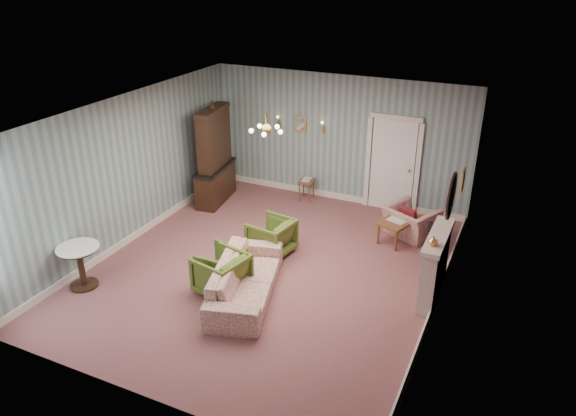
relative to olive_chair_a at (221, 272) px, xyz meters
The scene contains 27 objects.
floor 1.13m from the olive_chair_a, 68.59° to the left, with size 7.00×7.00×0.00m, color #874E4F.
ceiling 2.72m from the olive_chair_a, 68.59° to the left, with size 7.00×7.00×0.00m, color white.
wall_back 4.63m from the olive_chair_a, 85.07° to the left, with size 6.00×6.00×0.00m, color slate.
wall_front 2.75m from the olive_chair_a, 81.24° to the right, with size 6.00×6.00×0.00m, color slate.
wall_left 2.99m from the olive_chair_a, 159.30° to the left, with size 7.00×7.00×0.00m, color slate.
wall_right 3.68m from the olive_chair_a, 16.25° to the left, with size 7.00×7.00×0.00m, color slate.
wall_right_floral 3.67m from the olive_chair_a, 16.32° to the left, with size 7.00×7.00×0.00m, color #AB5570.
door 4.81m from the olive_chair_a, 69.22° to the left, with size 1.12×0.12×2.16m, color white, non-canonical shape.
olive_chair_a is the anchor object (origin of this frame).
olive_chair_b 0.30m from the olive_chair_a, 121.72° to the left, with size 0.69×0.64×0.71m, color #4F6222.
olive_chair_c 1.56m from the olive_chair_a, 84.03° to the left, with size 0.75×0.70×0.77m, color #4F6222.
sofa_chintz 0.43m from the olive_chair_a, ahead, with size 2.26×0.66×0.89m, color #983D43.
wingback_chair 4.14m from the olive_chair_a, 54.44° to the left, with size 0.95×0.62×0.83m, color #983D43.
dresser 3.91m from the olive_chair_a, 123.05° to the left, with size 0.48×1.40×2.33m, color black, non-canonical shape.
fireplace 3.54m from the olive_chair_a, 23.13° to the left, with size 0.30×1.40×1.16m, color beige, non-canonical shape.
mantel_vase 3.48m from the olive_chair_a, 17.01° to the left, with size 0.15×0.15×0.15m, color gold.
oval_mirror 3.90m from the olive_chair_a, 22.51° to the left, with size 0.04×0.76×0.84m, color white, non-canonical shape.
framed_print 4.50m from the olive_chair_a, 39.19° to the left, with size 0.04×0.34×0.42m, color gold, non-canonical shape.
coffee_table 3.80m from the olive_chair_a, 53.77° to the left, with size 0.52×0.94×0.48m, color brown, non-canonical shape.
side_table_black 4.15m from the olive_chair_a, 42.92° to the left, with size 0.39×0.39×0.58m, color black, non-canonical shape.
pedestal_table 2.42m from the olive_chair_a, 159.24° to the right, with size 0.71×0.71×0.78m, color black, non-canonical shape.
nesting_table 4.14m from the olive_chair_a, 92.89° to the left, with size 0.32×0.41×0.53m, color brown, non-canonical shape.
gilt_mirror_back 4.66m from the olive_chair_a, 96.58° to the left, with size 0.28×0.06×0.36m, color gold, non-canonical shape.
sconce_left 4.74m from the olive_chair_a, 103.50° to the left, with size 0.16×0.12×0.30m, color gold, non-canonical shape.
sconce_right 4.62m from the olive_chair_a, 89.52° to the left, with size 0.16×0.12×0.30m, color gold, non-canonical shape.
chandelier 2.47m from the olive_chair_a, 68.59° to the left, with size 0.56×0.56×0.36m, color gold, non-canonical shape.
burgundy_cushion 3.99m from the olive_chair_a, 53.77° to the left, with size 0.38×0.10×0.38m, color maroon.
Camera 1 is at (3.89, -7.57, 5.21)m, focal length 33.84 mm.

